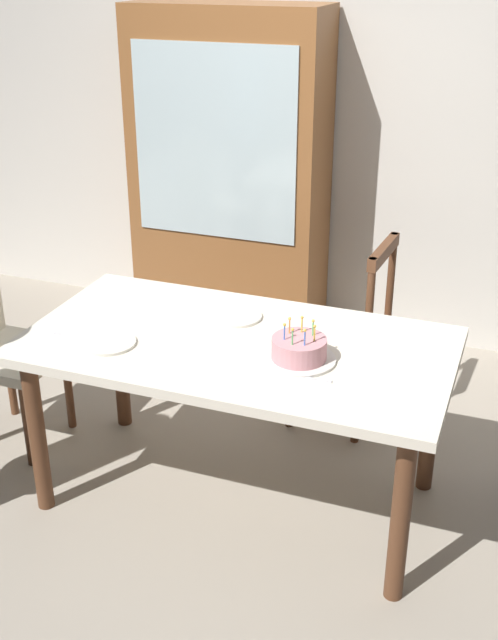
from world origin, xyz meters
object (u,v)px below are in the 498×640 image
(plate_far_side, at_px, (236,316))
(chair_spindle_back, at_px, (343,336))
(dining_table, at_px, (237,361))
(birthday_cake, at_px, (299,350))
(plate_near_celebrant, at_px, (108,343))
(china_cabinet, at_px, (230,179))

(plate_far_side, xyz_separation_m, chair_spindle_back, (0.33, 0.56, -0.30))
(chair_spindle_back, bearing_deg, plate_far_side, -120.50)
(dining_table, height_order, chair_spindle_back, chair_spindle_back)
(dining_table, distance_m, chair_spindle_back, 0.83)
(birthday_cake, relative_size, plate_far_side, 1.27)
(dining_table, relative_size, birthday_cake, 6.03)
(birthday_cake, bearing_deg, plate_far_side, 142.83)
(birthday_cake, bearing_deg, dining_table, 165.40)
(birthday_cake, distance_m, plate_near_celebrant, 0.75)
(plate_far_side, relative_size, china_cabinet, 0.12)
(plate_near_celebrant, bearing_deg, plate_far_side, 46.70)
(birthday_cake, distance_m, china_cabinet, 1.88)
(plate_far_side, height_order, china_cabinet, china_cabinet)
(dining_table, xyz_separation_m, birthday_cake, (0.28, -0.07, 0.13))
(birthday_cake, xyz_separation_m, chair_spindle_back, (-0.03, 0.84, -0.34))
(china_cabinet, bearing_deg, plate_far_side, -67.39)
(birthday_cake, relative_size, chair_spindle_back, 0.29)
(chair_spindle_back, distance_m, china_cabinet, 1.29)
(dining_table, relative_size, plate_near_celebrant, 7.68)
(plate_far_side, bearing_deg, china_cabinet, 112.61)
(plate_near_celebrant, bearing_deg, china_cabinet, 95.98)
(plate_near_celebrant, bearing_deg, birthday_cake, 9.92)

